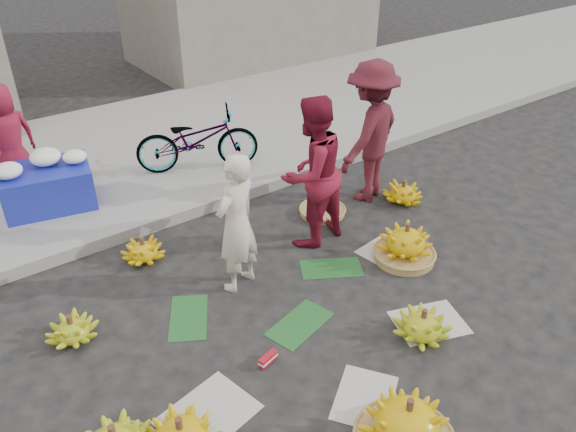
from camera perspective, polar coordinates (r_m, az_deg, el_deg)
ground at (r=5.52m, az=0.78°, el=-9.40°), size 80.00×80.00×0.00m
curb at (r=7.04m, az=-10.01°, el=0.69°), size 40.00×0.25×0.15m
sidewalk at (r=8.79m, az=-16.35°, el=6.22°), size 40.00×4.00×0.12m
newspaper_scatter at (r=5.08m, az=6.36°, el=-14.07°), size 3.20×1.80×0.00m
banana_leaves at (r=5.60m, az=-1.29°, el=-8.68°), size 2.00×1.00×0.00m
banana_bunch_2 at (r=4.39m, az=11.95°, el=-20.19°), size 0.77×0.77×0.49m
banana_bunch_3 at (r=5.29m, az=13.51°, el=-10.74°), size 0.54×0.54×0.31m
banana_bunch_4 at (r=6.20m, az=11.84°, el=-2.81°), size 0.73×0.73×0.45m
banana_bunch_5 at (r=7.33m, az=11.61°, el=2.33°), size 0.60×0.60×0.31m
banana_bunch_6 at (r=5.49m, az=-21.09°, el=-10.74°), size 0.46×0.46×0.28m
banana_bunch_7 at (r=6.30m, az=-14.50°, el=-3.41°), size 0.47×0.47×0.28m
basket_spare at (r=6.99m, az=3.52°, el=0.49°), size 0.66×0.66×0.06m
incense_stack at (r=4.98m, az=-2.04°, el=-14.31°), size 0.20×0.11×0.08m
vendor_cream at (r=5.43m, az=-5.26°, el=-0.79°), size 0.62×0.51×1.46m
vendor_red at (r=6.08m, az=2.42°, el=4.41°), size 0.92×0.76×1.71m
man_striped at (r=7.06m, az=8.34°, el=8.39°), size 1.32×1.03×1.79m
flower_table at (r=7.40m, az=-23.86°, el=2.87°), size 1.32×0.98×0.70m
flower_vendor at (r=7.81m, az=-26.57°, el=7.04°), size 0.76×0.57×1.40m
bicycle at (r=7.74m, az=-9.22°, el=7.67°), size 1.18×1.74×0.87m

